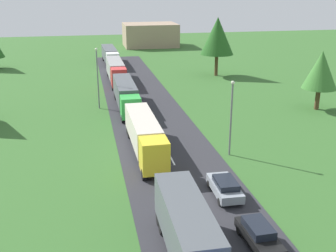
# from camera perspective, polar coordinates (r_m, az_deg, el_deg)

# --- Properties ---
(road) EXTENTS (10.00, 140.00, 0.06)m
(road) POSITION_cam_1_polar(r_m,az_deg,el_deg) (33.80, 3.48, -10.15)
(road) COLOR #2B2B30
(road) RESTS_ON ground
(lane_marking_centre) EXTENTS (0.16, 122.97, 0.01)m
(lane_marking_centre) POSITION_cam_1_polar(r_m,az_deg,el_deg) (31.88, 4.55, -12.04)
(lane_marking_centre) COLOR white
(lane_marking_centre) RESTS_ON road
(truck_lead) EXTENTS (2.64, 12.22, 3.71)m
(truck_lead) POSITION_cam_1_polar(r_m,az_deg,el_deg) (25.52, 3.16, -15.11)
(truck_lead) COLOR blue
(truck_lead) RESTS_ON road
(truck_second) EXTENTS (2.56, 13.45, 3.43)m
(truck_second) POSITION_cam_1_polar(r_m,az_deg,el_deg) (42.03, -3.19, -1.10)
(truck_second) COLOR yellow
(truck_second) RESTS_ON road
(truck_third) EXTENTS (2.54, 13.96, 3.47)m
(truck_third) POSITION_cam_1_polar(r_m,az_deg,el_deg) (57.72, -5.79, 4.40)
(truck_third) COLOR green
(truck_third) RESTS_ON road
(truck_fourth) EXTENTS (2.56, 13.42, 3.52)m
(truck_fourth) POSITION_cam_1_polar(r_m,az_deg,el_deg) (73.70, -7.14, 7.56)
(truck_fourth) COLOR red
(truck_fourth) RESTS_ON road
(truck_fifth) EXTENTS (2.83, 14.17, 3.40)m
(truck_fifth) POSITION_cam_1_polar(r_m,az_deg,el_deg) (90.41, -7.93, 9.58)
(truck_fifth) COLOR white
(truck_fifth) RESTS_ON road
(car_second) EXTENTS (1.84, 4.48, 1.52)m
(car_second) POSITION_cam_1_polar(r_m,az_deg,el_deg) (28.83, 12.32, -14.30)
(car_second) COLOR black
(car_second) RESTS_ON road
(car_third) EXTENTS (2.01, 4.59, 1.48)m
(car_third) POSITION_cam_1_polar(r_m,az_deg,el_deg) (34.40, 7.78, -8.23)
(car_third) COLOR #8C939E
(car_third) RESTS_ON road
(lamppost_second) EXTENTS (0.36, 0.36, 7.64)m
(lamppost_second) POSITION_cam_1_polar(r_m,az_deg,el_deg) (41.30, 8.63, 1.59)
(lamppost_second) COLOR slate
(lamppost_second) RESTS_ON ground
(lamppost_third) EXTENTS (0.36, 0.36, 8.33)m
(lamppost_third) POSITION_cam_1_polar(r_m,az_deg,el_deg) (57.58, -9.59, 6.83)
(lamppost_third) COLOR slate
(lamppost_third) RESTS_ON ground
(tree_birch) EXTENTS (6.10, 6.10, 10.70)m
(tree_birch) POSITION_cam_1_polar(r_m,az_deg,el_deg) (78.42, 6.76, 12.11)
(tree_birch) COLOR #513823
(tree_birch) RESTS_ON ground
(tree_pine) EXTENTS (4.63, 4.63, 8.03)m
(tree_pine) POSITION_cam_1_polar(r_m,az_deg,el_deg) (59.82, 20.16, 7.18)
(tree_pine) COLOR #513823
(tree_pine) RESTS_ON ground
(distant_building) EXTENTS (14.26, 11.00, 6.10)m
(distant_building) POSITION_cam_1_polar(r_m,az_deg,el_deg) (116.98, -2.45, 12.33)
(distant_building) COLOR #9E846B
(distant_building) RESTS_ON ground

